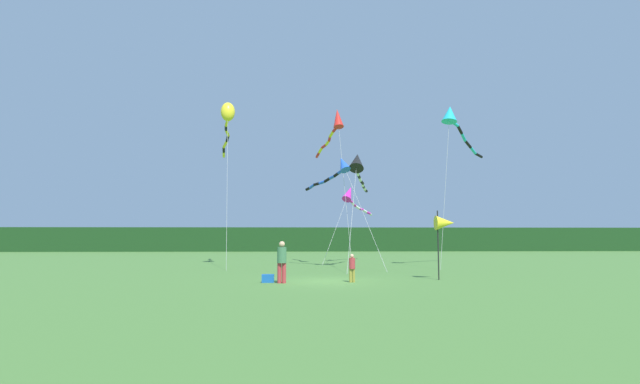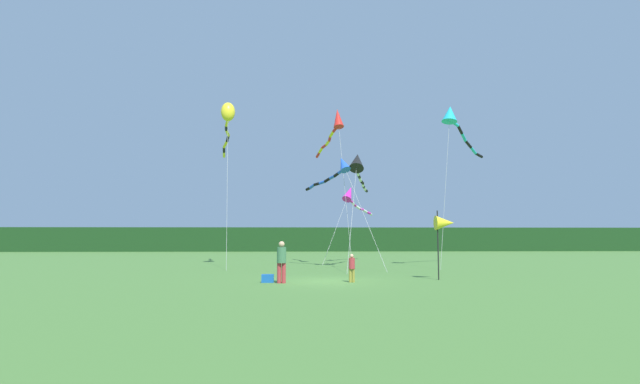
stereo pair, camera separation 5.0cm
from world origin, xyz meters
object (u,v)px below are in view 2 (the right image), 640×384
(kite_cyan, at_px, (453,119))
(kite_yellow, at_px, (228,118))
(kite_red, at_px, (335,124))
(kite_black, at_px, (358,164))
(cooler_box, at_px, (268,278))
(kite_blue, at_px, (339,168))
(person_child, at_px, (352,267))
(banner_flag_pole, at_px, (445,223))
(kite_magenta, at_px, (351,196))
(person_adult, at_px, (282,260))

(kite_cyan, xyz_separation_m, kite_yellow, (-15.40, 2.11, 0.45))
(kite_red, bearing_deg, kite_black, -56.15)
(cooler_box, distance_m, kite_blue, 12.52)
(kite_cyan, distance_m, kite_blue, 8.42)
(person_child, distance_m, banner_flag_pole, 5.12)
(cooler_box, relative_size, kite_cyan, 0.05)
(banner_flag_pole, height_order, kite_magenta, kite_magenta)
(cooler_box, bearing_deg, kite_blue, 68.08)
(person_adult, bearing_deg, person_child, 4.77)
(banner_flag_pole, xyz_separation_m, kite_black, (-3.08, 8.90, 4.20))
(cooler_box, height_order, kite_magenta, kite_magenta)
(kite_cyan, height_order, kite_yellow, kite_yellow)
(person_adult, xyz_separation_m, kite_red, (3.33, 12.26, 8.99))
(person_adult, distance_m, person_child, 3.17)
(kite_cyan, bearing_deg, kite_blue, 177.75)
(kite_black, height_order, kite_blue, kite_black)
(kite_cyan, relative_size, kite_blue, 1.45)
(banner_flag_pole, bearing_deg, kite_cyan, 68.76)
(person_adult, height_order, kite_cyan, kite_cyan)
(kite_magenta, bearing_deg, kite_black, -92.65)
(banner_flag_pole, xyz_separation_m, kite_yellow, (-12.03, 10.77, 7.71))
(banner_flag_pole, bearing_deg, person_child, -166.55)
(person_adult, xyz_separation_m, person_child, (3.14, 0.26, -0.32))
(banner_flag_pole, bearing_deg, kite_blue, 115.85)
(banner_flag_pole, height_order, kite_cyan, kite_cyan)
(person_adult, relative_size, kite_cyan, 0.17)
(kite_blue, bearing_deg, banner_flag_pole, -64.15)
(person_child, relative_size, kite_red, 0.11)
(kite_cyan, xyz_separation_m, kite_red, (-7.78, 2.23, 0.09))
(banner_flag_pole, distance_m, kite_black, 10.31)
(person_adult, height_order, kite_yellow, kite_yellow)
(kite_cyan, relative_size, kite_black, 1.15)
(kite_red, bearing_deg, kite_blue, -87.96)
(kite_magenta, height_order, kite_blue, kite_blue)
(person_adult, distance_m, banner_flag_pole, 8.03)
(person_adult, distance_m, kite_black, 12.70)
(person_adult, relative_size, cooler_box, 3.40)
(cooler_box, xyz_separation_m, kite_yellow, (-3.67, 11.79, 10.20))
(kite_yellow, bearing_deg, kite_blue, -13.22)
(person_child, height_order, kite_black, kite_black)
(kite_yellow, xyz_separation_m, kite_blue, (7.68, -1.80, -3.80))
(kite_cyan, distance_m, kite_yellow, 15.55)
(kite_cyan, bearing_deg, kite_magenta, 130.04)
(person_child, xyz_separation_m, kite_black, (1.52, 10.00, 6.16))
(kite_cyan, distance_m, kite_magenta, 10.59)
(person_adult, bearing_deg, kite_black, 65.57)
(kite_magenta, bearing_deg, kite_yellow, -150.85)
(person_child, distance_m, kite_yellow, 17.02)
(kite_black, relative_size, kite_blue, 1.26)
(person_child, xyz_separation_m, banner_flag_pole, (4.60, 1.10, 1.97))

